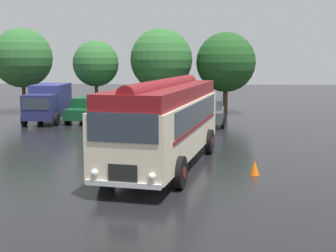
# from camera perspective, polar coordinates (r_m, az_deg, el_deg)

# --- Properties ---
(ground_plane) EXTENTS (120.00, 120.00, 0.00)m
(ground_plane) POSITION_cam_1_polar(r_m,az_deg,el_deg) (18.18, -1.47, -5.35)
(ground_plane) COLOR black
(vintage_bus) EXTENTS (4.25, 10.36, 3.49)m
(vintage_bus) POSITION_cam_1_polar(r_m,az_deg,el_deg) (18.47, -0.33, 0.85)
(vintage_bus) COLOR beige
(vintage_bus) RESTS_ON ground
(car_near_left) EXTENTS (2.38, 4.39, 1.66)m
(car_near_left) POSITION_cam_1_polar(r_m,az_deg,el_deg) (32.14, -9.83, 2.01)
(car_near_left) COLOR #144C28
(car_near_left) RESTS_ON ground
(car_mid_left) EXTENTS (2.16, 4.30, 1.66)m
(car_mid_left) POSITION_cam_1_polar(r_m,az_deg,el_deg) (31.15, -5.01, 1.91)
(car_mid_left) COLOR #144C28
(car_mid_left) RESTS_ON ground
(car_mid_right) EXTENTS (2.12, 4.28, 1.66)m
(car_mid_right) POSITION_cam_1_polar(r_m,az_deg,el_deg) (30.52, -0.35, 1.81)
(car_mid_right) COLOR #B7BABF
(car_mid_right) RESTS_ON ground
(car_far_right) EXTENTS (2.21, 4.32, 1.66)m
(car_far_right) POSITION_cam_1_polar(r_m,az_deg,el_deg) (30.25, 5.12, 1.72)
(car_far_right) COLOR #4C5156
(car_far_right) RESTS_ON ground
(box_van) EXTENTS (2.56, 5.86, 2.50)m
(box_van) POSITION_cam_1_polar(r_m,az_deg,el_deg) (32.93, -14.34, 2.93)
(box_van) COLOR navy
(box_van) RESTS_ON ground
(tree_far_left) EXTENTS (4.64, 4.64, 6.62)m
(tree_far_left) POSITION_cam_1_polar(r_m,az_deg,el_deg) (38.53, -17.41, 7.96)
(tree_far_left) COLOR #4C3823
(tree_far_left) RESTS_ON ground
(tree_left_of_centre) EXTENTS (3.45, 3.45, 5.60)m
(tree_left_of_centre) POSITION_cam_1_polar(r_m,az_deg,el_deg) (35.99, -8.77, 7.56)
(tree_left_of_centre) COLOR #4C3823
(tree_left_of_centre) RESTS_ON ground
(tree_centre) EXTENTS (4.77, 4.77, 6.56)m
(tree_centre) POSITION_cam_1_polar(r_m,az_deg,el_deg) (36.14, -0.88, 8.14)
(tree_centre) COLOR #4C3823
(tree_centre) RESTS_ON ground
(tree_right_of_centre) EXTENTS (4.58, 4.58, 6.27)m
(tree_right_of_centre) POSITION_cam_1_polar(r_m,az_deg,el_deg) (36.58, 6.94, 7.80)
(tree_right_of_centre) COLOR #4C3823
(tree_right_of_centre) RESTS_ON ground
(traffic_cone) EXTENTS (0.36, 0.36, 0.55)m
(traffic_cone) POSITION_cam_1_polar(r_m,az_deg,el_deg) (17.64, 10.52, -5.00)
(traffic_cone) COLOR orange
(traffic_cone) RESTS_ON ground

